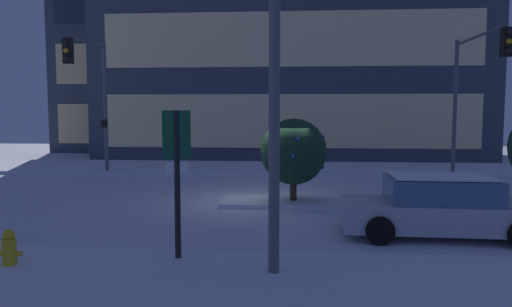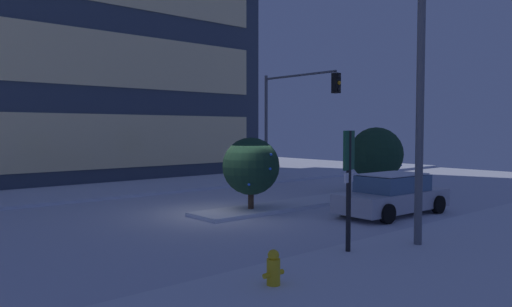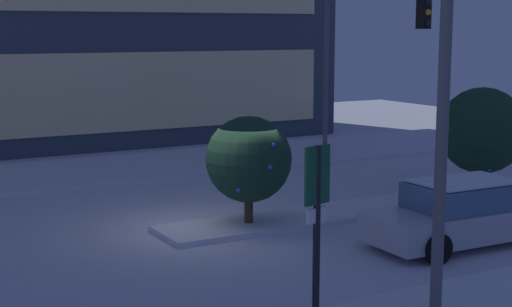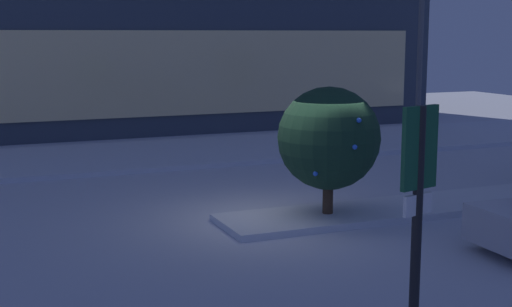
% 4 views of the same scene
% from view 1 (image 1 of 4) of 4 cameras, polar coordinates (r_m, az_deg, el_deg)
% --- Properties ---
extents(ground, '(52.00, 52.00, 0.00)m').
position_cam_1_polar(ground, '(16.37, 1.62, -5.68)').
color(ground, silver).
extents(curb_strip_near, '(52.00, 5.20, 0.14)m').
position_cam_1_polar(curb_strip_near, '(7.98, -1.61, -17.03)').
color(curb_strip_near, silver).
rests_on(curb_strip_near, ground).
extents(curb_strip_far, '(52.00, 5.20, 0.14)m').
position_cam_1_polar(curb_strip_far, '(24.97, 2.61, -1.76)').
color(curb_strip_far, silver).
rests_on(curb_strip_far, ground).
extents(median_strip, '(9.00, 1.80, 0.14)m').
position_cam_1_polar(median_strip, '(16.14, 12.21, -5.70)').
color(median_strip, silver).
rests_on(median_strip, ground).
extents(office_tower_secondary, '(14.78, 10.31, 20.68)m').
position_cam_1_polar(office_tower_secondary, '(40.27, -10.16, 15.48)').
color(office_tower_secondary, '#384251').
rests_on(office_tower_secondary, ground).
extents(car_near, '(4.82, 2.13, 1.49)m').
position_cam_1_polar(car_near, '(12.72, 20.64, -5.91)').
color(car_near, '#B7B7C1').
rests_on(car_near, ground).
extents(traffic_light_corner_far_left, '(0.32, 4.13, 6.20)m').
position_cam_1_polar(traffic_light_corner_far_left, '(23.29, -18.56, 7.74)').
color(traffic_light_corner_far_left, '#565960').
rests_on(traffic_light_corner_far_left, ground).
extents(traffic_light_corner_far_right, '(0.32, 5.58, 6.18)m').
position_cam_1_polar(traffic_light_corner_far_right, '(22.03, 24.00, 8.12)').
color(traffic_light_corner_far_right, '#565960').
rests_on(traffic_light_corner_far_right, ground).
extents(street_lamp_arched, '(0.56, 3.26, 7.61)m').
position_cam_1_polar(street_lamp_arched, '(9.75, 2.69, 16.41)').
color(street_lamp_arched, '#565960').
rests_on(street_lamp_arched, ground).
extents(fire_hydrant, '(0.48, 0.26, 0.82)m').
position_cam_1_polar(fire_hydrant, '(10.58, -26.75, -10.11)').
color(fire_hydrant, gold).
rests_on(fire_hydrant, ground).
extents(parking_info_sign, '(0.55, 0.20, 3.06)m').
position_cam_1_polar(parking_info_sign, '(9.72, -9.18, -1.49)').
color(parking_info_sign, black).
rests_on(parking_info_sign, ground).
extents(decorated_tree_median, '(2.13, 2.20, 2.79)m').
position_cam_1_polar(decorated_tree_median, '(15.78, 4.39, 0.20)').
color(decorated_tree_median, '#473323').
rests_on(decorated_tree_median, ground).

